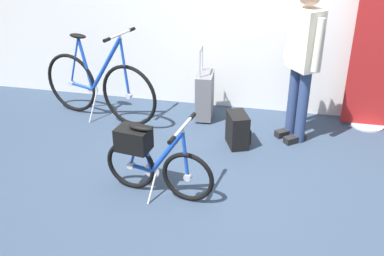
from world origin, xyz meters
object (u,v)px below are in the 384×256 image
object	(u,v)px
floor_banner_stand	(381,54)
rolling_suitcase	(205,95)
backpack_on_floor	(238,130)
folding_bike_foreground	(150,157)
visitor_near_wall	(303,56)
display_bike_left	(99,86)

from	to	relation	value
floor_banner_stand	rolling_suitcase	world-z (taller)	floor_banner_stand
floor_banner_stand	backpack_on_floor	world-z (taller)	floor_banner_stand
floor_banner_stand	folding_bike_foreground	size ratio (longest dim) A/B	1.87
floor_banner_stand	rolling_suitcase	distance (m)	1.92
folding_bike_foreground	backpack_on_floor	size ratio (longest dim) A/B	2.80
folding_bike_foreground	visitor_near_wall	world-z (taller)	visitor_near_wall
folding_bike_foreground	display_bike_left	distance (m)	1.65
floor_banner_stand	visitor_near_wall	xyz separation A→B (m)	(-0.80, -0.47, 0.08)
floor_banner_stand	folding_bike_foreground	xyz separation A→B (m)	(-2.00, -1.75, -0.48)
display_bike_left	rolling_suitcase	xyz separation A→B (m)	(1.17, 0.25, -0.11)
display_bike_left	rolling_suitcase	bearing A→B (deg)	12.11
floor_banner_stand	folding_bike_foreground	world-z (taller)	floor_banner_stand
display_bike_left	visitor_near_wall	distance (m)	2.26
visitor_near_wall	backpack_on_floor	size ratio (longest dim) A/B	4.55
rolling_suitcase	folding_bike_foreground	bearing A→B (deg)	-96.24
folding_bike_foreground	backpack_on_floor	bearing A→B (deg)	57.74
display_bike_left	rolling_suitcase	world-z (taller)	display_bike_left
visitor_near_wall	rolling_suitcase	xyz separation A→B (m)	(-1.03, 0.28, -0.63)
display_bike_left	visitor_near_wall	size ratio (longest dim) A/B	0.92
folding_bike_foreground	visitor_near_wall	xyz separation A→B (m)	(1.20, 1.28, 0.56)
visitor_near_wall	display_bike_left	bearing A→B (deg)	179.12
visitor_near_wall	backpack_on_floor	world-z (taller)	visitor_near_wall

